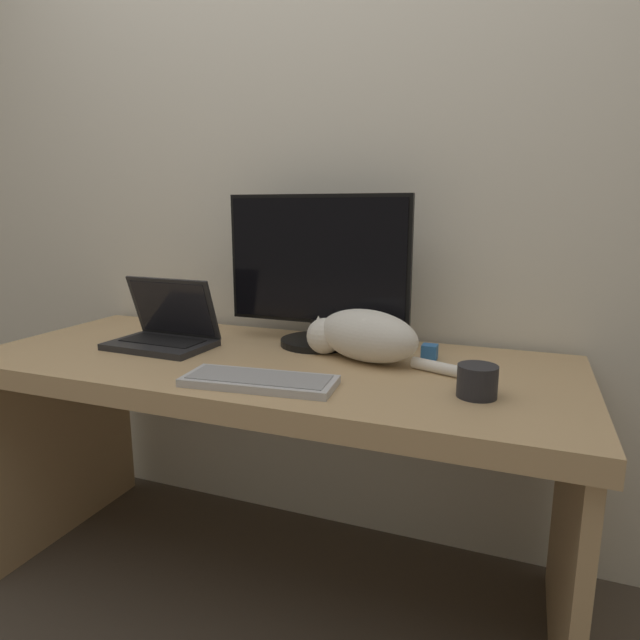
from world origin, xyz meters
The scene contains 8 objects.
wall_back centered at (0.00, 0.78, 1.30)m, with size 6.40×0.06×2.60m.
desk centered at (0.00, 0.36, 0.60)m, with size 1.76×0.72×0.75m.
monitor centered at (0.08, 0.56, 0.98)m, with size 0.60×0.23×0.47m.
laptop centered at (-0.37, 0.37, 0.79)m, with size 0.32×0.22×0.22m.
external_keyboard centered at (0.09, 0.13, 0.76)m, with size 0.39×0.18×0.02m.
cat centered at (0.27, 0.44, 0.82)m, with size 0.48×0.26×0.15m.
coffee_mug centered at (0.60, 0.24, 0.78)m, with size 0.09×0.09×0.08m.
small_toy centered at (0.45, 0.52, 0.77)m, with size 0.04×0.04×0.04m.
Camera 1 is at (0.69, -1.00, 1.17)m, focal length 30.00 mm.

